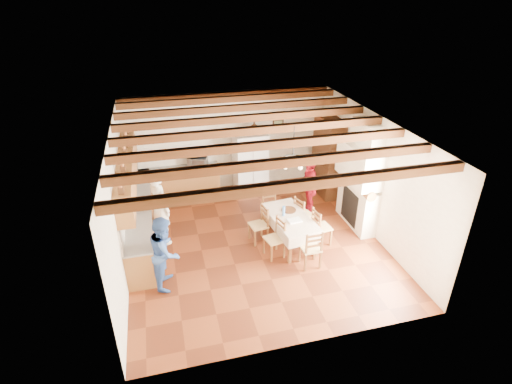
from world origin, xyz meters
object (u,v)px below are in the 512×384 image
person_woman_blue (165,252)px  chair_right_near (322,226)px  chair_left_near (274,238)px  chair_left_far (258,224)px  chair_end_far (272,205)px  chair_end_near (311,248)px  microwave (198,162)px  chair_right_far (304,213)px  person_man (160,207)px  hutch (328,156)px  person_woman_red (309,186)px  dining_table (290,219)px  refrigerator (250,163)px

person_woman_blue → chair_right_near: bearing=-69.7°
chair_left_near → chair_right_near: 1.29m
chair_left_far → chair_end_far: 1.03m
chair_end_near → microwave: bearing=-65.3°
chair_left_near → chair_right_far: bearing=116.7°
chair_end_near → person_man: size_ratio=0.50×
person_woman_blue → microwave: 4.11m
hutch → chair_end_far: 2.49m
person_woman_red → chair_right_near: bearing=-4.6°
chair_right_near → chair_right_far: (-0.21, 0.68, 0.00)m
dining_table → person_woman_blue: (-2.99, -0.79, 0.15)m
chair_left_near → chair_end_far: same height
microwave → chair_right_far: bearing=-28.8°
person_woman_red → dining_table: bearing=-32.7°
chair_right_near → person_woman_red: bearing=-16.0°
microwave → chair_end_far: bearing=-30.7°
dining_table → person_man: 3.13m
chair_right_far → chair_end_near: bearing=145.7°
chair_end_near → person_woman_red: size_ratio=0.60×
refrigerator → chair_left_far: bearing=-101.5°
chair_left_near → person_woman_red: (1.51, 1.73, 0.32)m
chair_right_near → chair_left_near: bearing=92.4°
chair_left_near → person_woman_red: 2.32m
person_man → chair_left_near: bearing=-140.7°
dining_table → chair_end_near: bearing=-80.8°
person_man → microwave: 2.59m
person_man → person_woman_red: bearing=-106.8°
chair_left_far → person_woman_blue: (-2.26, -1.03, 0.33)m
chair_end_near → person_woman_blue: bearing=-4.4°
hutch → person_woman_red: 1.42m
chair_end_near → person_woman_red: person_woman_red is taller
chair_right_near → microwave: (-2.56, 3.37, 0.57)m
refrigerator → dining_table: size_ratio=1.05×
hutch → chair_left_far: size_ratio=2.44×
refrigerator → person_woman_red: (1.26, -1.63, -0.14)m
dining_table → person_woman_red: 1.64m
refrigerator → person_woman_blue: bearing=-128.0°
person_woman_red → chair_end_far: bearing=-75.0°
chair_left_near → chair_end_far: bearing=152.4°
person_woman_red → person_woman_blue: bearing=-57.8°
chair_right_far → chair_end_far: size_ratio=1.00×
chair_right_near → chair_end_near: bearing=135.5°
microwave → person_man: bearing=-97.2°
dining_table → hutch: bearing=50.0°
person_woman_red → chair_end_near: bearing=-15.4°
hutch → dining_table: hutch is taller
chair_left_far → person_man: (-2.27, 0.60, 0.48)m
person_woman_red → chair_left_far: bearing=-53.8°
chair_end_far → person_woman_red: 1.19m
dining_table → person_woman_blue: bearing=-165.1°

